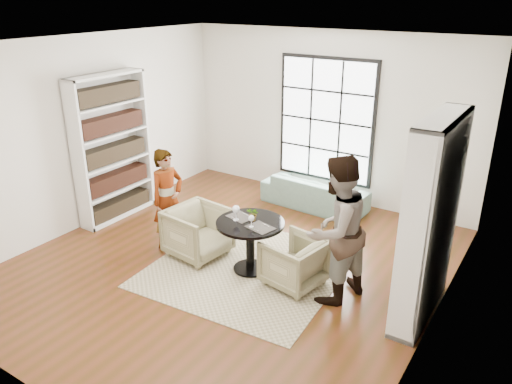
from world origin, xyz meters
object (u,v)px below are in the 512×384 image
Objects in this scene: pedestal_table at (250,235)px; wine_glass_left at (236,210)px; wine_glass_right at (251,219)px; flower_centerpiece at (253,214)px; sofa at (315,192)px; armchair_right at (294,262)px; person_right at (336,230)px; armchair_left at (198,232)px; person_left at (168,199)px.

wine_glass_left reaches higher than pedestal_table.
flower_centerpiece reaches higher than wine_glass_right.
sofa is 2.60m from armchair_right.
armchair_right is 0.82m from person_right.
person_right reaches higher than pedestal_table.
armchair_left is 1.00m from flower_centerpiece.
person_left is at bearing -175.85° from flower_centerpiece.
person_left is 8.81× the size of wine_glass_right.
armchair_right is at bearing 13.65° from wine_glass_right.
wine_glass_left is at bearing -81.26° from person_left.
person_left is (-1.42, -0.04, 0.22)m from pedestal_table.
pedestal_table is at bearing -78.91° from person_left.
wine_glass_left is at bearing -69.73° from person_right.
flower_centerpiece is (0.88, 0.10, 0.46)m from armchair_left.
person_right reaches higher than armchair_left.
person_left is at bearing 179.37° from wine_glass_left.
sofa is 0.99× the size of person_right.
person_right is at bearing 7.04° from wine_glass_right.
pedestal_table is 0.61× the size of person_left.
armchair_left is (-0.62, -2.49, 0.09)m from sofa.
armchair_right is 3.82× the size of flower_centerpiece.
wine_glass_left is 1.15× the size of flower_centerpiece.
sofa is at bearing 96.15° from flower_centerpiece.
armchair_right is 4.17× the size of wine_glass_right.
wine_glass_left is 0.24m from flower_centerpiece.
person_left is 1.24m from wine_glass_left.
armchair_right is at bearing 1.34° from pedestal_table.
person_left reaches higher than armchair_left.
person_left is (-1.17, -2.49, 0.48)m from sofa.
sofa is 10.83× the size of wine_glass_right.
wine_glass_left is at bearing -163.52° from pedestal_table.
flower_centerpiece is at bearing 99.67° from sofa.
person_right reaches higher than wine_glass_left.
wine_glass_right is at bearing -83.63° from person_left.
sofa is 9.92× the size of flower_centerpiece.
person_right is at bearing 124.62° from sofa.
person_right is 1.21m from flower_centerpiece.
sofa is at bearing -7.38° from armchair_left.
person_right is 1.13m from wine_glass_right.
person_right reaches higher than armchair_right.
armchair_right is (1.54, 0.06, -0.04)m from armchair_left.
flower_centerpiece is at bearing -76.59° from armchair_left.
wine_glass_left is at bearing -74.82° from armchair_right.
pedestal_table is 1.29× the size of armchair_right.
armchair_right is (0.67, 0.02, -0.21)m from pedestal_table.
person_left is 1.44m from flower_centerpiece.
armchair_right is 1.03m from wine_glass_left.
wine_glass_left is at bearing -84.45° from armchair_left.
pedestal_table reaches higher than armchair_right.
wine_glass_right is at bearing 101.22° from sofa.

